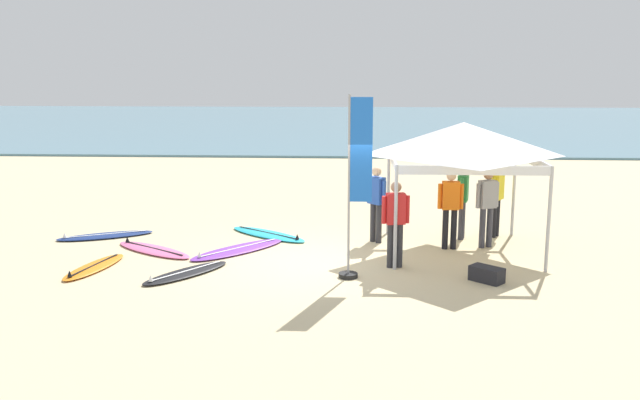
{
  "coord_description": "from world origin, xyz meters",
  "views": [
    {
      "loc": [
        0.6,
        -13.15,
        3.89
      ],
      "look_at": [
        -0.14,
        1.47,
        1.0
      ],
      "focal_mm": 38.14,
      "sensor_mm": 36.0,
      "label": 1
    }
  ],
  "objects_px": {
    "canopy_tent": "(463,140)",
    "gear_bag_near_tent": "(487,274)",
    "surfboard_black": "(186,273)",
    "surfboard_cyan": "(268,234)",
    "banner_flag": "(355,195)",
    "person_blue": "(376,199)",
    "person_orange": "(450,204)",
    "person_red": "(395,218)",
    "surfboard_pink": "(153,250)",
    "surfboard_navy": "(105,236)",
    "surfboard_orange": "(94,267)",
    "person_green": "(463,196)",
    "surfboard_purple": "(238,249)",
    "person_yellow": "(497,195)",
    "person_grey": "(487,203)"
  },
  "relations": [
    {
      "from": "surfboard_black",
      "to": "surfboard_cyan",
      "type": "bearing_deg",
      "value": 68.94
    },
    {
      "from": "surfboard_purple",
      "to": "person_blue",
      "type": "distance_m",
      "value": 3.25
    },
    {
      "from": "canopy_tent",
      "to": "banner_flag",
      "type": "bearing_deg",
      "value": -137.97
    },
    {
      "from": "surfboard_orange",
      "to": "person_green",
      "type": "relative_size",
      "value": 1.14
    },
    {
      "from": "person_blue",
      "to": "person_orange",
      "type": "relative_size",
      "value": 1.0
    },
    {
      "from": "surfboard_pink",
      "to": "person_green",
      "type": "height_order",
      "value": "person_green"
    },
    {
      "from": "banner_flag",
      "to": "surfboard_pink",
      "type": "bearing_deg",
      "value": 159.43
    },
    {
      "from": "surfboard_pink",
      "to": "surfboard_navy",
      "type": "height_order",
      "value": "same"
    },
    {
      "from": "surfboard_navy",
      "to": "person_red",
      "type": "relative_size",
      "value": 1.28
    },
    {
      "from": "surfboard_black",
      "to": "person_red",
      "type": "height_order",
      "value": "person_red"
    },
    {
      "from": "surfboard_black",
      "to": "gear_bag_near_tent",
      "type": "bearing_deg",
      "value": -1.39
    },
    {
      "from": "person_red",
      "to": "banner_flag",
      "type": "bearing_deg",
      "value": -138.64
    },
    {
      "from": "person_green",
      "to": "person_blue",
      "type": "distance_m",
      "value": 2.01
    },
    {
      "from": "person_green",
      "to": "person_grey",
      "type": "xyz_separation_m",
      "value": [
        0.41,
        -0.73,
        0.0
      ]
    },
    {
      "from": "person_yellow",
      "to": "gear_bag_near_tent",
      "type": "xyz_separation_m",
      "value": [
        -0.83,
        -3.42,
        -0.85
      ]
    },
    {
      "from": "surfboard_pink",
      "to": "surfboard_navy",
      "type": "xyz_separation_m",
      "value": [
        -1.48,
        1.16,
        0.0
      ]
    },
    {
      "from": "surfboard_purple",
      "to": "person_grey",
      "type": "bearing_deg",
      "value": 6.29
    },
    {
      "from": "surfboard_purple",
      "to": "person_orange",
      "type": "relative_size",
      "value": 1.33
    },
    {
      "from": "person_blue",
      "to": "person_orange",
      "type": "height_order",
      "value": "same"
    },
    {
      "from": "surfboard_black",
      "to": "banner_flag",
      "type": "relative_size",
      "value": 0.55
    },
    {
      "from": "person_orange",
      "to": "person_green",
      "type": "bearing_deg",
      "value": 66.26
    },
    {
      "from": "surfboard_cyan",
      "to": "person_blue",
      "type": "relative_size",
      "value": 1.26
    },
    {
      "from": "person_grey",
      "to": "banner_flag",
      "type": "distance_m",
      "value": 3.72
    },
    {
      "from": "canopy_tent",
      "to": "gear_bag_near_tent",
      "type": "xyz_separation_m",
      "value": [
        0.19,
        -2.15,
        -2.25
      ]
    },
    {
      "from": "person_blue",
      "to": "banner_flag",
      "type": "distance_m",
      "value": 2.75
    },
    {
      "from": "surfboard_orange",
      "to": "surfboard_navy",
      "type": "bearing_deg",
      "value": 105.68
    },
    {
      "from": "canopy_tent",
      "to": "person_blue",
      "type": "relative_size",
      "value": 1.77
    },
    {
      "from": "surfboard_navy",
      "to": "surfboard_cyan",
      "type": "bearing_deg",
      "value": 4.9
    },
    {
      "from": "surfboard_orange",
      "to": "gear_bag_near_tent",
      "type": "height_order",
      "value": "gear_bag_near_tent"
    },
    {
      "from": "surfboard_pink",
      "to": "person_yellow",
      "type": "height_order",
      "value": "person_yellow"
    },
    {
      "from": "person_blue",
      "to": "person_grey",
      "type": "bearing_deg",
      "value": -7.82
    },
    {
      "from": "surfboard_navy",
      "to": "person_yellow",
      "type": "relative_size",
      "value": 1.28
    },
    {
      "from": "canopy_tent",
      "to": "surfboard_black",
      "type": "height_order",
      "value": "canopy_tent"
    },
    {
      "from": "surfboard_pink",
      "to": "surfboard_black",
      "type": "bearing_deg",
      "value": -55.71
    },
    {
      "from": "person_yellow",
      "to": "person_red",
      "type": "bearing_deg",
      "value": -133.54
    },
    {
      "from": "surfboard_purple",
      "to": "gear_bag_near_tent",
      "type": "distance_m",
      "value": 5.26
    },
    {
      "from": "surfboard_pink",
      "to": "person_red",
      "type": "xyz_separation_m",
      "value": [
        5.08,
        -0.91,
        0.95
      ]
    },
    {
      "from": "surfboard_orange",
      "to": "surfboard_pink",
      "type": "bearing_deg",
      "value": 59.0
    },
    {
      "from": "surfboard_cyan",
      "to": "surfboard_black",
      "type": "bearing_deg",
      "value": -111.06
    },
    {
      "from": "canopy_tent",
      "to": "person_grey",
      "type": "height_order",
      "value": "canopy_tent"
    },
    {
      "from": "canopy_tent",
      "to": "surfboard_pink",
      "type": "bearing_deg",
      "value": -176.45
    },
    {
      "from": "person_green",
      "to": "person_grey",
      "type": "relative_size",
      "value": 1.0
    },
    {
      "from": "surfboard_cyan",
      "to": "gear_bag_near_tent",
      "type": "bearing_deg",
      "value": -36.0
    },
    {
      "from": "surfboard_purple",
      "to": "person_yellow",
      "type": "height_order",
      "value": "person_yellow"
    },
    {
      "from": "surfboard_black",
      "to": "surfboard_purple",
      "type": "xyz_separation_m",
      "value": [
        0.71,
        1.72,
        -0.0
      ]
    },
    {
      "from": "surfboard_orange",
      "to": "person_blue",
      "type": "height_order",
      "value": "person_blue"
    },
    {
      "from": "surfboard_black",
      "to": "banner_flag",
      "type": "bearing_deg",
      "value": -0.05
    },
    {
      "from": "person_green",
      "to": "gear_bag_near_tent",
      "type": "bearing_deg",
      "value": -90.35
    },
    {
      "from": "person_green",
      "to": "person_red",
      "type": "distance_m",
      "value": 2.88
    },
    {
      "from": "surfboard_navy",
      "to": "person_grey",
      "type": "bearing_deg",
      "value": -3.0
    }
  ]
}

